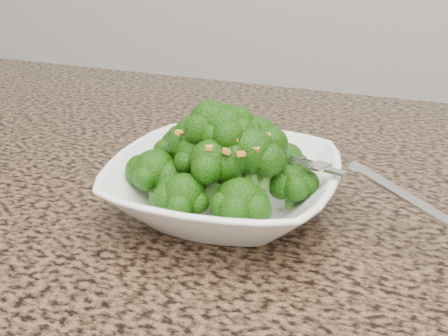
% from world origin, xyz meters
% --- Properties ---
extents(granite_counter, '(1.64, 1.04, 0.03)m').
position_xyz_m(granite_counter, '(0.00, 0.30, 0.89)').
color(granite_counter, brown).
rests_on(granite_counter, cabinet).
extents(bowl, '(0.24, 0.24, 0.06)m').
position_xyz_m(bowl, '(-0.07, 0.34, 0.93)').
color(bowl, white).
rests_on(bowl, granite_counter).
extents(broccoli_pile, '(0.20, 0.20, 0.08)m').
position_xyz_m(broccoli_pile, '(-0.07, 0.34, 1.00)').
color(broccoli_pile, '#1B5409').
rests_on(broccoli_pile, bowl).
extents(garlic_topping, '(0.12, 0.12, 0.01)m').
position_xyz_m(garlic_topping, '(-0.07, 0.34, 1.04)').
color(garlic_topping, gold).
rests_on(garlic_topping, broccoli_pile).
extents(fork, '(0.17, 0.10, 0.01)m').
position_xyz_m(fork, '(0.04, 0.34, 0.96)').
color(fork, silver).
rests_on(fork, bowl).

